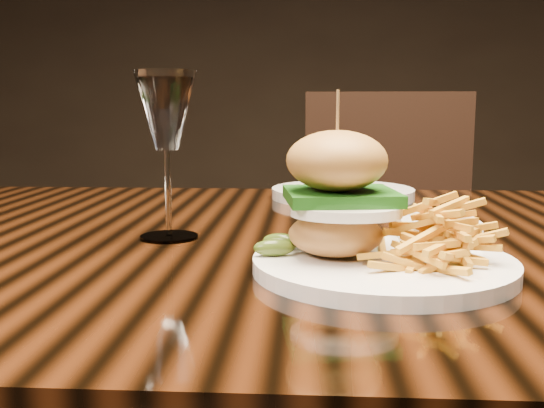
# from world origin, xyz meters

# --- Properties ---
(dining_table) EXTENTS (1.60, 0.90, 0.75)m
(dining_table) POSITION_xyz_m (0.00, 0.00, 0.67)
(dining_table) COLOR black
(dining_table) RESTS_ON ground
(burger_plate) EXTENTS (0.26, 0.26, 0.18)m
(burger_plate) POSITION_xyz_m (0.05, -0.18, 0.80)
(burger_plate) COLOR white
(burger_plate) RESTS_ON dining_table
(ramekin) EXTENTS (0.10, 0.10, 0.04)m
(ramekin) POSITION_xyz_m (0.13, -0.08, 0.77)
(ramekin) COLOR white
(ramekin) RESTS_ON dining_table
(wine_glass) EXTENTS (0.08, 0.08, 0.20)m
(wine_glass) POSITION_xyz_m (-0.19, -0.03, 0.90)
(wine_glass) COLOR white
(wine_glass) RESTS_ON dining_table
(far_dish) EXTENTS (0.25, 0.25, 0.08)m
(far_dish) POSITION_xyz_m (0.04, 0.33, 0.77)
(far_dish) COLOR white
(far_dish) RESTS_ON dining_table
(chair_far) EXTENTS (0.47, 0.48, 0.95)m
(chair_far) POSITION_xyz_m (0.20, 0.89, 0.54)
(chair_far) COLOR black
(chair_far) RESTS_ON ground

